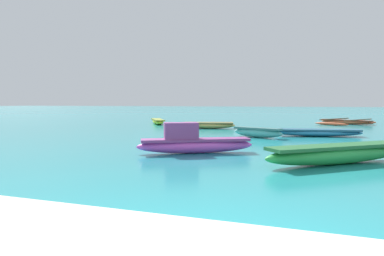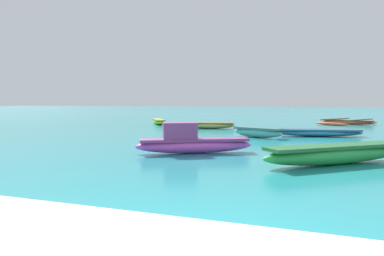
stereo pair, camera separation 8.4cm
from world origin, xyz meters
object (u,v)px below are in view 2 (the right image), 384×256
(moored_boat_2, at_px, (336,153))
(moored_boat_4, at_px, (192,142))
(moored_boat_0, at_px, (209,125))
(moored_boat_5, at_px, (257,132))
(moored_boat_6, at_px, (318,132))
(moored_boat_1, at_px, (347,122))
(moored_boat_3, at_px, (158,121))

(moored_boat_2, height_order, moored_boat_4, moored_boat_4)
(moored_boat_0, relative_size, moored_boat_2, 0.88)
(moored_boat_5, xyz_separation_m, moored_boat_6, (2.47, 1.42, -0.06))
(moored_boat_2, bearing_deg, moored_boat_5, 75.95)
(moored_boat_1, bearing_deg, moored_boat_4, -77.36)
(moored_boat_0, xyz_separation_m, moored_boat_1, (7.96, 6.98, -0.04))
(moored_boat_5, bearing_deg, moored_boat_6, 52.66)
(moored_boat_1, bearing_deg, moored_boat_6, -70.18)
(moored_boat_1, relative_size, moored_boat_2, 1.33)
(moored_boat_0, relative_size, moored_boat_4, 0.94)
(moored_boat_4, height_order, moored_boat_5, moored_boat_4)
(moored_boat_4, distance_m, moored_boat_5, 5.37)
(moored_boat_0, relative_size, moored_boat_3, 0.97)
(moored_boat_3, relative_size, moored_boat_6, 0.82)
(moored_boat_3, bearing_deg, moored_boat_4, -2.54)
(moored_boat_2, height_order, moored_boat_6, moored_boat_2)
(moored_boat_2, xyz_separation_m, moored_boat_4, (-3.94, 0.54, 0.06))
(moored_boat_0, xyz_separation_m, moored_boat_4, (2.24, -9.41, 0.12))
(moored_boat_1, relative_size, moored_boat_6, 1.21)
(moored_boat_0, distance_m, moored_boat_4, 9.68)
(moored_boat_4, bearing_deg, moored_boat_6, 33.18)
(moored_boat_3, distance_m, moored_boat_6, 11.88)
(moored_boat_0, distance_m, moored_boat_1, 10.58)
(moored_boat_2, distance_m, moored_boat_4, 3.98)
(moored_boat_6, bearing_deg, moored_boat_2, -99.62)
(moored_boat_1, distance_m, moored_boat_5, 12.04)
(moored_boat_5, bearing_deg, moored_boat_4, -79.87)
(moored_boat_1, height_order, moored_boat_5, moored_boat_5)
(moored_boat_0, height_order, moored_boat_5, moored_boat_5)
(moored_boat_2, relative_size, moored_boat_4, 1.07)
(moored_boat_2, bearing_deg, moored_boat_6, 52.70)
(moored_boat_2, xyz_separation_m, moored_boat_5, (-2.77, 5.78, -0.02))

